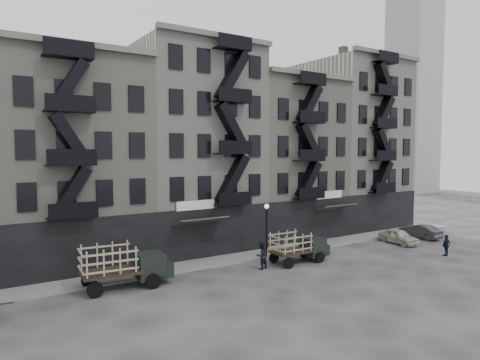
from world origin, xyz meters
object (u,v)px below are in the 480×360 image
car_far (420,231)px  pedestrian_mid (261,255)px  car_east (398,236)px  stake_truck_west (124,263)px  policeman (446,245)px  stake_truck_east (299,245)px

car_far → pedestrian_mid: (-19.14, -0.33, 0.31)m
car_east → stake_truck_west: bearing=-175.5°
stake_truck_west → policeman: size_ratio=3.27×
pedestrian_mid → car_far: bearing=169.0°
car_east → stake_truck_east: bearing=-172.2°
car_east → policeman: policeman is taller
car_east → car_far: car_far is taller
stake_truck_east → policeman: 12.29m
car_far → pedestrian_mid: bearing=1.5°
stake_truck_west → pedestrian_mid: bearing=-2.8°
stake_truck_west → stake_truck_east: size_ratio=1.17×
car_east → pedestrian_mid: pedestrian_mid is taller
pedestrian_mid → policeman: size_ratio=1.14×
pedestrian_mid → policeman: 15.50m
stake_truck_west → car_east: size_ratio=1.45×
stake_truck_east → pedestrian_mid: bearing=178.5°
stake_truck_east → car_east: stake_truck_east is taller
stake_truck_west → stake_truck_east: 12.99m
stake_truck_west → car_east: bearing=1.6°
car_far → stake_truck_east: bearing=2.2°
stake_truck_east → policeman: (11.26, -4.91, -0.50)m
car_far → stake_truck_west: bearing=-1.3°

